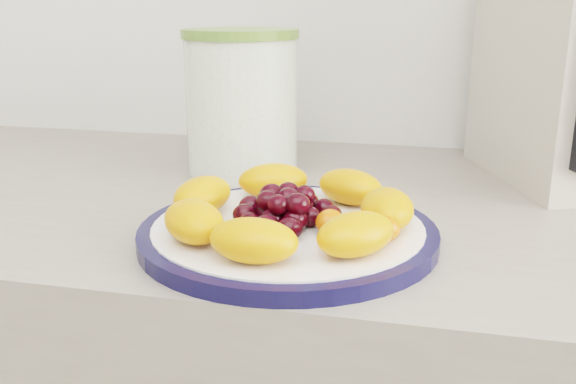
# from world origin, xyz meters

# --- Properties ---
(plate_rim) EXTENTS (0.29, 0.29, 0.01)m
(plate_rim) POSITION_xyz_m (-0.10, 1.04, 0.91)
(plate_rim) COLOR black
(plate_rim) RESTS_ON counter
(plate_face) EXTENTS (0.26, 0.26, 0.02)m
(plate_face) POSITION_xyz_m (-0.10, 1.04, 0.91)
(plate_face) COLOR white
(plate_face) RESTS_ON counter
(canister) EXTENTS (0.18, 0.18, 0.18)m
(canister) POSITION_xyz_m (-0.22, 1.29, 0.99)
(canister) COLOR #3E6921
(canister) RESTS_ON counter
(canister_lid) EXTENTS (0.19, 0.19, 0.01)m
(canister_lid) POSITION_xyz_m (-0.22, 1.29, 1.08)
(canister_lid) COLOR olive
(canister_lid) RESTS_ON canister
(fruit_plate) EXTENTS (0.25, 0.25, 0.04)m
(fruit_plate) POSITION_xyz_m (-0.10, 1.04, 0.93)
(fruit_plate) COLOR orange
(fruit_plate) RESTS_ON plate_face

